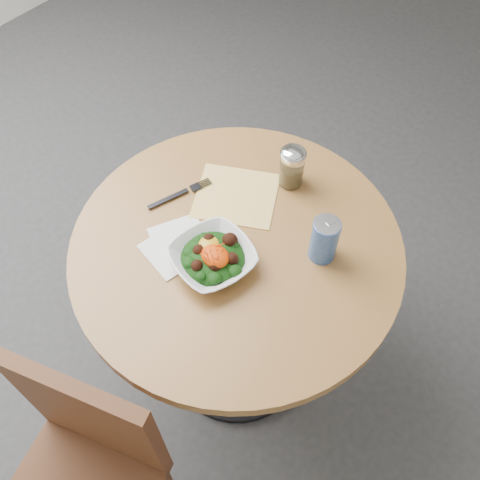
{
  "coord_description": "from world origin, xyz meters",
  "views": [
    {
      "loc": [
        0.53,
        -0.62,
        1.93
      ],
      "look_at": [
        0.03,
        -0.02,
        0.81
      ],
      "focal_mm": 40.0,
      "sensor_mm": 36.0,
      "label": 1
    }
  ],
  "objects_px": {
    "chair": "(86,468)",
    "spice_shaker": "(292,167)",
    "salad_bowl": "(213,257)",
    "beverage_can": "(324,240)"
  },
  "relations": [
    {
      "from": "salad_bowl",
      "to": "chair",
      "type": "bearing_deg",
      "value": -86.65
    },
    {
      "from": "spice_shaker",
      "to": "chair",
      "type": "bearing_deg",
      "value": -87.17
    },
    {
      "from": "spice_shaker",
      "to": "beverage_can",
      "type": "relative_size",
      "value": 0.97
    },
    {
      "from": "salad_bowl",
      "to": "beverage_can",
      "type": "bearing_deg",
      "value": 45.34
    },
    {
      "from": "beverage_can",
      "to": "salad_bowl",
      "type": "bearing_deg",
      "value": -134.66
    },
    {
      "from": "spice_shaker",
      "to": "beverage_can",
      "type": "bearing_deg",
      "value": -35.32
    },
    {
      "from": "spice_shaker",
      "to": "salad_bowl",
      "type": "bearing_deg",
      "value": -87.98
    },
    {
      "from": "chair",
      "to": "salad_bowl",
      "type": "distance_m",
      "value": 0.63
    },
    {
      "from": "salad_bowl",
      "to": "beverage_can",
      "type": "distance_m",
      "value": 0.29
    },
    {
      "from": "chair",
      "to": "spice_shaker",
      "type": "distance_m",
      "value": 0.97
    }
  ]
}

